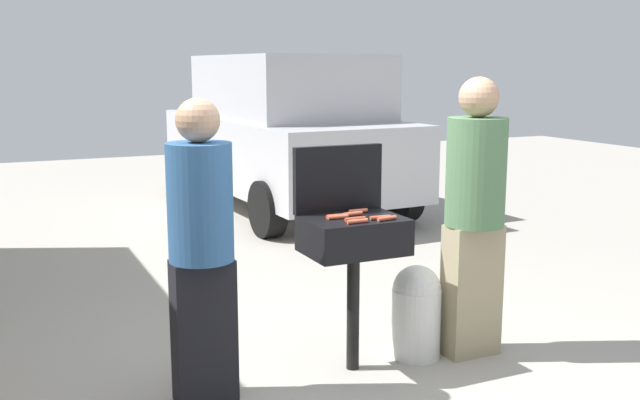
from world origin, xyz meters
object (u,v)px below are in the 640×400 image
propane_tank (416,310)px  bbq_grill (354,241)px  hot_dog_2 (353,214)px  hot_dog_6 (380,218)px  hot_dog_0 (358,211)px  hot_dog_5 (387,218)px  hot_dog_4 (355,219)px  parked_minivan (285,132)px  person_left (201,241)px  person_right (475,208)px  hot_dog_1 (357,221)px  hot_dog_7 (336,216)px  hot_dog_3 (338,217)px

propane_tank → bbq_grill: bearing=179.7°
bbq_grill → hot_dog_2: hot_dog_2 is taller
hot_dog_2 → hot_dog_6: size_ratio=1.00×
hot_dog_0 → hot_dog_5: (0.05, -0.27, 0.00)m
hot_dog_4 → parked_minivan: (1.66, 5.22, 0.04)m
bbq_grill → hot_dog_4: (-0.04, -0.10, 0.16)m
bbq_grill → person_left: person_left is taller
hot_dog_5 → hot_dog_6: (-0.02, 0.04, 0.00)m
person_right → hot_dog_1: bearing=10.2°
propane_tank → person_right: (0.35, -0.10, 0.67)m
hot_dog_2 → propane_tank: hot_dog_2 is taller
hot_dog_4 → person_left: person_left is taller
hot_dog_0 → hot_dog_2: size_ratio=1.00×
hot_dog_6 → hot_dog_7: 0.27m
propane_tank → hot_dog_4: bearing=-169.5°
person_right → hot_dog_2: bearing=-4.1°
bbq_grill → propane_tank: bbq_grill is taller
parked_minivan → hot_dog_2: bearing=69.6°
hot_dog_2 → hot_dog_6: same height
hot_dog_5 → person_right: size_ratio=0.07×
bbq_grill → hot_dog_1: 0.23m
hot_dog_0 → hot_dog_6: size_ratio=1.00×
hot_dog_0 → hot_dog_4: (-0.13, -0.21, 0.00)m
parked_minivan → person_left: bearing=60.5°
hot_dog_3 → propane_tank: bearing=-0.4°
hot_dog_4 → hot_dog_6: size_ratio=1.00×
hot_dog_3 → propane_tank: 0.88m
person_right → parked_minivan: (0.80, 5.23, 0.04)m
hot_dog_5 → hot_dog_3: bearing=147.8°
bbq_grill → person_left: bearing=-177.8°
hot_dog_6 → hot_dog_5: bearing=-57.1°
hot_dog_0 → propane_tank: bearing=-17.6°
hot_dog_2 → hot_dog_5: (0.12, -0.20, 0.00)m
hot_dog_7 → parked_minivan: 5.38m
hot_dog_2 → hot_dog_4: bearing=-112.3°
hot_dog_2 → hot_dog_6: 0.19m
hot_dog_7 → hot_dog_1: bearing=-76.7°
bbq_grill → hot_dog_7: (-0.10, 0.03, 0.16)m
hot_dog_3 → hot_dog_7: bearing=80.3°
parked_minivan → bbq_grill: bearing=69.6°
hot_dog_5 → hot_dog_6: same height
person_right → hot_dog_5: bearing=11.1°
person_left → person_right: 1.79m
person_left → parked_minivan: bearing=65.0°
hot_dog_1 → hot_dog_6: same height
hot_dog_0 → hot_dog_2: 0.10m
hot_dog_4 → person_right: size_ratio=0.07×
hot_dog_0 → hot_dog_3: (-0.20, -0.12, 0.00)m
bbq_grill → hot_dog_2: 0.17m
hot_dog_7 → person_left: bearing=-175.5°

